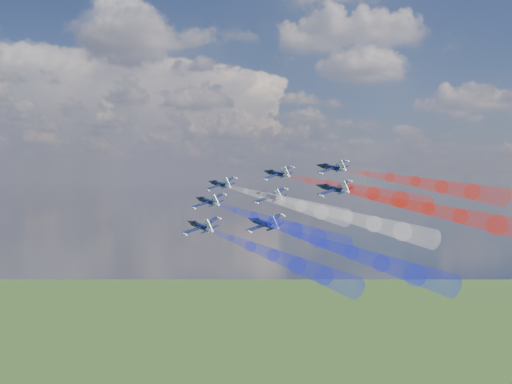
# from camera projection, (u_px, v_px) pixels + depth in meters

# --- Properties ---
(jet_lead) EXTENTS (17.04, 17.42, 8.99)m
(jet_lead) POSITION_uv_depth(u_px,v_px,m) (220.00, 184.00, 184.32)
(jet_lead) COLOR black
(trail_lead) EXTENTS (33.41, 44.45, 12.44)m
(trail_lead) POSITION_uv_depth(u_px,v_px,m) (281.00, 200.00, 159.05)
(trail_lead) COLOR white
(jet_inner_left) EXTENTS (17.04, 17.42, 8.99)m
(jet_inner_left) POSITION_uv_depth(u_px,v_px,m) (208.00, 201.00, 169.06)
(jet_inner_left) COLOR black
(trail_inner_left) EXTENTS (33.41, 44.45, 12.44)m
(trail_inner_left) POSITION_uv_depth(u_px,v_px,m) (273.00, 222.00, 143.79)
(trail_inner_left) COLOR #1B25EC
(jet_inner_right) EXTENTS (17.04, 17.42, 8.99)m
(jet_inner_right) POSITION_uv_depth(u_px,v_px,m) (277.00, 174.00, 179.06)
(jet_inner_right) COLOR black
(trail_inner_right) EXTENTS (33.41, 44.45, 12.44)m
(trail_inner_right) POSITION_uv_depth(u_px,v_px,m) (349.00, 189.00, 153.80)
(trail_inner_right) COLOR red
(jet_outer_left) EXTENTS (17.04, 17.42, 8.99)m
(jet_outer_left) POSITION_uv_depth(u_px,v_px,m) (201.00, 226.00, 152.33)
(jet_outer_left) COLOR black
(trail_outer_left) EXTENTS (33.41, 44.45, 12.44)m
(trail_outer_left) POSITION_uv_depth(u_px,v_px,m) (273.00, 255.00, 127.06)
(trail_outer_left) COLOR #1B25EC
(jet_center_third) EXTENTS (17.04, 17.42, 8.99)m
(jet_center_third) POSITION_uv_depth(u_px,v_px,m) (269.00, 196.00, 165.44)
(jet_center_third) COLOR black
(trail_center_third) EXTENTS (33.41, 44.45, 12.44)m
(trail_center_third) POSITION_uv_depth(u_px,v_px,m) (347.00, 217.00, 140.17)
(trail_center_third) COLOR white
(jet_outer_right) EXTENTS (17.04, 17.42, 8.99)m
(jet_outer_right) POSITION_uv_depth(u_px,v_px,m) (332.00, 167.00, 175.88)
(jet_outer_right) COLOR black
(trail_outer_right) EXTENTS (33.41, 44.45, 12.44)m
(trail_outer_right) POSITION_uv_depth(u_px,v_px,m) (415.00, 182.00, 150.61)
(trail_outer_right) COLOR red
(jet_rear_left) EXTENTS (17.04, 17.42, 8.99)m
(jet_rear_left) POSITION_uv_depth(u_px,v_px,m) (264.00, 223.00, 148.43)
(jet_rear_left) COLOR black
(trail_rear_left) EXTENTS (33.41, 44.45, 12.44)m
(trail_rear_left) POSITION_uv_depth(u_px,v_px,m) (352.00, 252.00, 123.16)
(trail_rear_left) COLOR #1B25EC
(jet_rear_right) EXTENTS (17.04, 17.42, 8.99)m
(jet_rear_right) POSITION_uv_depth(u_px,v_px,m) (333.00, 189.00, 156.67)
(jet_rear_right) COLOR black
(trail_rear_right) EXTENTS (33.41, 44.45, 12.44)m
(trail_rear_right) POSITION_uv_depth(u_px,v_px,m) (429.00, 209.00, 131.40)
(trail_rear_right) COLOR red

